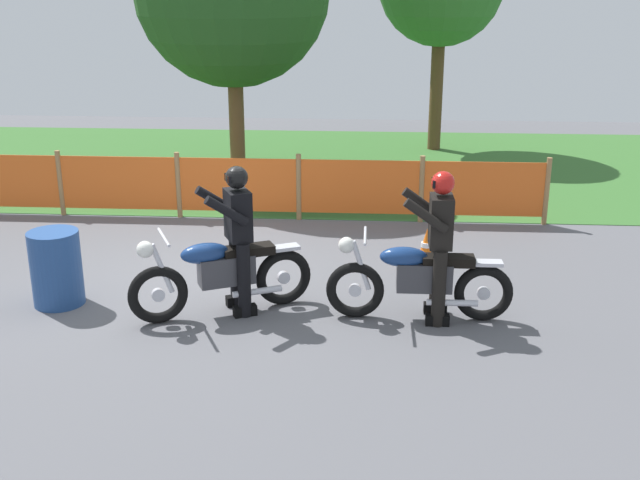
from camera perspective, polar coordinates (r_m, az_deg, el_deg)
ground at (r=9.94m, az=-8.46°, el=-2.93°), size 24.00×24.00×0.02m
grass_verge at (r=15.99m, az=-3.72°, el=5.55°), size 24.00×7.51×0.01m
barrier_fence at (r=12.26m, az=-6.02°, el=4.02°), size 9.61×0.08×1.05m
motorcycle_lead at (r=8.75m, az=-7.28°, el=-2.44°), size 1.96×1.05×1.00m
motorcycle_trailing at (r=8.62m, az=7.23°, el=-2.85°), size 2.06×0.61×0.98m
rider_lead at (r=8.65m, az=-6.09°, el=0.41°), size 0.71×0.69×1.69m
rider_trailing at (r=8.48m, az=8.69°, el=-0.07°), size 0.55×0.54×1.69m
traffic_cone at (r=10.27m, az=7.82°, el=-0.57°), size 0.32×0.32×0.53m
spare_drum at (r=9.46m, az=-18.79°, el=-1.96°), size 0.58×0.58×0.88m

